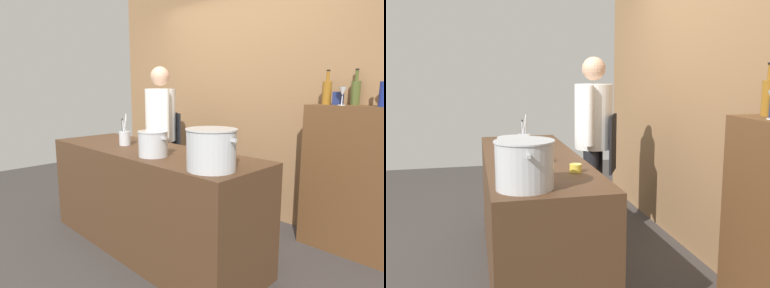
% 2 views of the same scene
% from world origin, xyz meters
% --- Properties ---
extents(ground_plane, '(8.00, 8.00, 0.00)m').
position_xyz_m(ground_plane, '(0.00, 0.00, 0.00)').
color(ground_plane, '#383330').
extents(brick_back_panel, '(4.40, 0.10, 3.00)m').
position_xyz_m(brick_back_panel, '(0.00, 1.40, 1.50)').
color(brick_back_panel, olive).
rests_on(brick_back_panel, ground_plane).
extents(prep_counter, '(2.21, 0.70, 0.90)m').
position_xyz_m(prep_counter, '(0.00, 0.00, 0.45)').
color(prep_counter, '#472D1C').
rests_on(prep_counter, ground_plane).
extents(chef, '(0.48, 0.41, 1.66)m').
position_xyz_m(chef, '(-0.58, 0.64, 0.96)').
color(chef, black).
rests_on(chef, ground_plane).
extents(stockpot_large, '(0.39, 0.33, 0.27)m').
position_xyz_m(stockpot_large, '(0.88, -0.16, 1.03)').
color(stockpot_large, '#B7BABF').
rests_on(stockpot_large, prep_counter).
extents(stockpot_small, '(0.30, 0.23, 0.20)m').
position_xyz_m(stockpot_small, '(0.28, -0.16, 1.00)').
color(stockpot_small, '#B7BABF').
rests_on(stockpot_small, prep_counter).
extents(utensil_crock, '(0.10, 0.10, 0.29)m').
position_xyz_m(utensil_crock, '(-0.30, -0.03, 0.97)').
color(utensil_crock, '#B7BABF').
rests_on(utensil_crock, prep_counter).
extents(butter_jar, '(0.08, 0.08, 0.05)m').
position_xyz_m(butter_jar, '(0.56, 0.20, 0.93)').
color(butter_jar, yellow).
rests_on(butter_jar, prep_counter).
extents(wine_bottle_amber, '(0.08, 0.08, 0.30)m').
position_xyz_m(wine_bottle_amber, '(1.02, 1.22, 1.39)').
color(wine_bottle_amber, '#8C5919').
rests_on(wine_bottle_amber, bar_cabinet).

